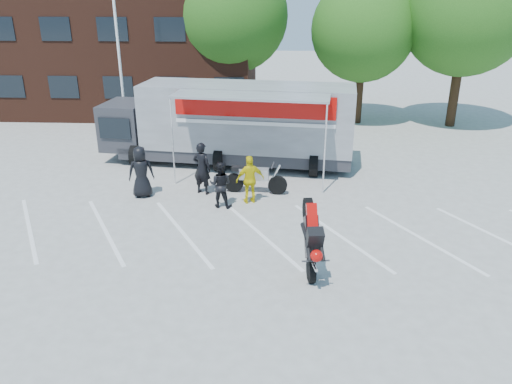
# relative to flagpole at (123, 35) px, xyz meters

# --- Properties ---
(ground) EXTENTS (100.00, 100.00, 0.00)m
(ground) POSITION_rel_flagpole_xyz_m (6.24, -10.00, -5.05)
(ground) COLOR #ACACA7
(ground) RESTS_ON ground
(parking_bay_lines) EXTENTS (18.09, 13.33, 0.01)m
(parking_bay_lines) POSITION_rel_flagpole_xyz_m (6.24, -9.00, -5.05)
(parking_bay_lines) COLOR white
(parking_bay_lines) RESTS_ON ground
(office_building) EXTENTS (18.00, 8.00, 7.00)m
(office_building) POSITION_rel_flagpole_xyz_m (-3.76, 8.00, -1.55)
(office_building) COLOR #452116
(office_building) RESTS_ON ground
(flagpole) EXTENTS (1.61, 0.12, 8.00)m
(flagpole) POSITION_rel_flagpole_xyz_m (0.00, 0.00, 0.00)
(flagpole) COLOR white
(flagpole) RESTS_ON ground
(tree_left) EXTENTS (6.12, 6.12, 8.64)m
(tree_left) POSITION_rel_flagpole_xyz_m (4.24, 6.00, 0.51)
(tree_left) COLOR #382314
(tree_left) RESTS_ON ground
(tree_mid) EXTENTS (5.44, 5.44, 7.68)m
(tree_mid) POSITION_rel_flagpole_xyz_m (11.24, 5.00, -0.11)
(tree_mid) COLOR #382314
(tree_mid) RESTS_ON ground
(tree_right) EXTENTS (6.46, 6.46, 9.12)m
(tree_right) POSITION_rel_flagpole_xyz_m (16.24, 4.50, 0.82)
(tree_right) COLOR #382314
(tree_right) RESTS_ON ground
(transporter_truck) EXTENTS (11.09, 6.30, 3.36)m
(transporter_truck) POSITION_rel_flagpole_xyz_m (5.14, -2.44, -5.05)
(transporter_truck) COLOR #9C9FA5
(transporter_truck) RESTS_ON ground
(parked_motorcycle) EXTENTS (2.41, 1.01, 1.23)m
(parked_motorcycle) POSITION_rel_flagpole_xyz_m (6.15, -5.73, -5.05)
(parked_motorcycle) COLOR #B5B5BA
(parked_motorcycle) RESTS_ON ground
(stunt_bike_rider) EXTENTS (1.07, 1.93, 2.17)m
(stunt_bike_rider) POSITION_rel_flagpole_xyz_m (7.78, -10.90, -5.05)
(stunt_bike_rider) COLOR black
(stunt_bike_rider) RESTS_ON ground
(spectator_leather_a) EXTENTS (1.03, 0.82, 1.85)m
(spectator_leather_a) POSITION_rel_flagpole_xyz_m (2.12, -6.24, -4.13)
(spectator_leather_a) COLOR black
(spectator_leather_a) RESTS_ON ground
(spectator_leather_b) EXTENTS (0.82, 0.69, 1.92)m
(spectator_leather_b) POSITION_rel_flagpole_xyz_m (4.23, -5.85, -4.09)
(spectator_leather_b) COLOR black
(spectator_leather_b) RESTS_ON ground
(spectator_leather_c) EXTENTS (0.86, 0.72, 1.60)m
(spectator_leather_c) POSITION_rel_flagpole_xyz_m (5.03, -7.01, -4.25)
(spectator_leather_c) COLOR black
(spectator_leather_c) RESTS_ON ground
(spectator_hivis) EXTENTS (1.08, 0.72, 1.70)m
(spectator_hivis) POSITION_rel_flagpole_xyz_m (6.01, -6.62, -4.20)
(spectator_hivis) COLOR yellow
(spectator_hivis) RESTS_ON ground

